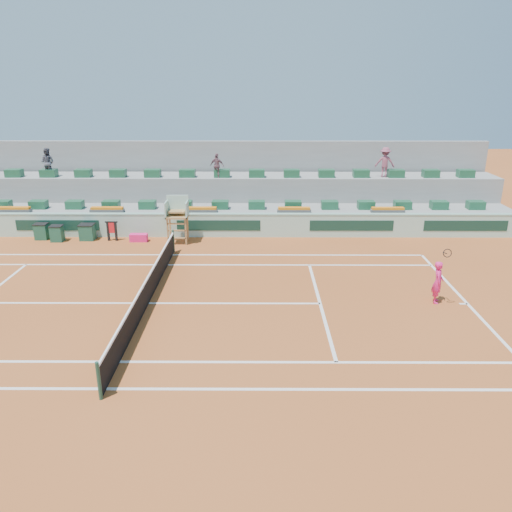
# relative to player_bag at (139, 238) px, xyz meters

# --- Properties ---
(ground) EXTENTS (90.00, 90.00, 0.00)m
(ground) POSITION_rel_player_bag_xyz_m (2.08, -7.62, -0.20)
(ground) COLOR #99471D
(ground) RESTS_ON ground
(seating_tier_lower) EXTENTS (36.00, 4.00, 1.20)m
(seating_tier_lower) POSITION_rel_player_bag_xyz_m (2.08, 3.08, 0.40)
(seating_tier_lower) COLOR gray
(seating_tier_lower) RESTS_ON ground
(seating_tier_upper) EXTENTS (36.00, 2.40, 2.60)m
(seating_tier_upper) POSITION_rel_player_bag_xyz_m (2.08, 4.68, 1.10)
(seating_tier_upper) COLOR gray
(seating_tier_upper) RESTS_ON ground
(stadium_back_wall) EXTENTS (36.00, 0.40, 4.40)m
(stadium_back_wall) POSITION_rel_player_bag_xyz_m (2.08, 6.28, 2.00)
(stadium_back_wall) COLOR gray
(stadium_back_wall) RESTS_ON ground
(player_bag) EXTENTS (0.89, 0.40, 0.40)m
(player_bag) POSITION_rel_player_bag_xyz_m (0.00, 0.00, 0.00)
(player_bag) COLOR #F52075
(player_bag) RESTS_ON ground
(spectator_left) EXTENTS (0.86, 0.70, 1.64)m
(spectator_left) POSITION_rel_player_bag_xyz_m (-5.94, 4.16, 3.22)
(spectator_left) COLOR #494A55
(spectator_left) RESTS_ON seating_tier_upper
(spectator_mid) EXTENTS (0.87, 0.56, 1.38)m
(spectator_mid) POSITION_rel_player_bag_xyz_m (3.82, 3.85, 3.09)
(spectator_mid) COLOR #7A515D
(spectator_mid) RESTS_ON seating_tier_upper
(spectator_right) EXTENTS (1.19, 0.83, 1.69)m
(spectator_right) POSITION_rel_player_bag_xyz_m (13.42, 4.17, 3.25)
(spectator_right) COLOR #8B4558
(spectator_right) RESTS_ON seating_tier_upper
(court_lines) EXTENTS (23.89, 11.09, 0.01)m
(court_lines) POSITION_rel_player_bag_xyz_m (2.08, -7.62, -0.19)
(court_lines) COLOR white
(court_lines) RESTS_ON ground
(tennis_net) EXTENTS (0.10, 11.97, 1.10)m
(tennis_net) POSITION_rel_player_bag_xyz_m (2.08, -7.62, 0.33)
(tennis_net) COLOR black
(tennis_net) RESTS_ON ground
(advertising_hoarding) EXTENTS (36.00, 0.34, 1.26)m
(advertising_hoarding) POSITION_rel_player_bag_xyz_m (2.11, 0.88, 0.44)
(advertising_hoarding) COLOR #A3CEBB
(advertising_hoarding) RESTS_ON ground
(umpire_chair) EXTENTS (1.10, 0.90, 2.40)m
(umpire_chair) POSITION_rel_player_bag_xyz_m (2.08, -0.12, 1.34)
(umpire_chair) COLOR olive
(umpire_chair) RESTS_ON ground
(seat_row_lower) EXTENTS (32.90, 0.60, 0.44)m
(seat_row_lower) POSITION_rel_player_bag_xyz_m (2.08, 2.18, 1.22)
(seat_row_lower) COLOR #1B5233
(seat_row_lower) RESTS_ON seating_tier_lower
(seat_row_upper) EXTENTS (32.90, 0.60, 0.44)m
(seat_row_upper) POSITION_rel_player_bag_xyz_m (2.08, 4.08, 2.62)
(seat_row_upper) COLOR #1B5233
(seat_row_upper) RESTS_ON seating_tier_upper
(flower_planters) EXTENTS (26.80, 0.36, 0.28)m
(flower_planters) POSITION_rel_player_bag_xyz_m (0.58, 1.38, 1.14)
(flower_planters) COLOR #525252
(flower_planters) RESTS_ON seating_tier_lower
(drink_cooler_a) EXTENTS (0.76, 0.66, 0.84)m
(drink_cooler_a) POSITION_rel_player_bag_xyz_m (-2.72, 0.27, 0.22)
(drink_cooler_a) COLOR #194B37
(drink_cooler_a) RESTS_ON ground
(drink_cooler_b) EXTENTS (0.63, 0.55, 0.84)m
(drink_cooler_b) POSITION_rel_player_bag_xyz_m (-4.20, 0.00, 0.22)
(drink_cooler_b) COLOR #194B37
(drink_cooler_b) RESTS_ON ground
(drink_cooler_c) EXTENTS (0.67, 0.58, 0.84)m
(drink_cooler_c) POSITION_rel_player_bag_xyz_m (-5.14, 0.37, 0.22)
(drink_cooler_c) COLOR #194B37
(drink_cooler_c) RESTS_ON ground
(towel_rack) EXTENTS (0.65, 0.11, 1.03)m
(towel_rack) POSITION_rel_player_bag_xyz_m (-1.38, 0.12, 0.41)
(towel_rack) COLOR black
(towel_rack) RESTS_ON ground
(tennis_player) EXTENTS (0.52, 0.90, 2.28)m
(tennis_player) POSITION_rel_player_bag_xyz_m (12.83, -7.45, 0.62)
(tennis_player) COLOR #F52075
(tennis_player) RESTS_ON ground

